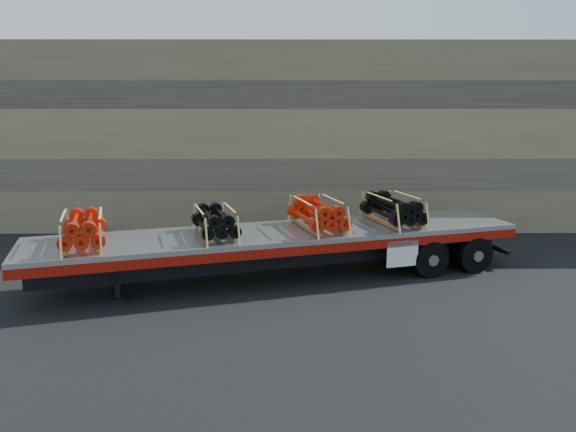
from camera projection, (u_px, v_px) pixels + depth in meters
name	position (u px, v px, depth m)	size (l,w,h in m)	color
ground	(303.00, 274.00, 16.19)	(120.00, 120.00, 0.00)	black
rock_wall	(299.00, 137.00, 21.83)	(44.00, 3.00, 7.00)	#7A6B54
trailer	(280.00, 254.00, 15.74)	(13.62, 2.62, 1.36)	#A9ACB1
bundle_front	(83.00, 230.00, 14.03)	(1.07, 2.13, 0.76)	red
bundle_midfront	(215.00, 223.00, 15.00)	(1.00, 2.00, 0.71)	black
bundle_midrear	(318.00, 215.00, 15.84)	(1.11, 2.22, 0.79)	red
bundle_rear	(393.00, 210.00, 16.52)	(1.11, 2.21, 0.78)	black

